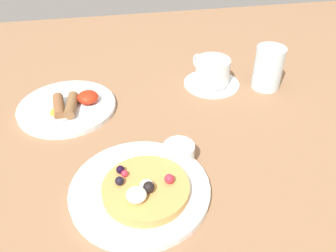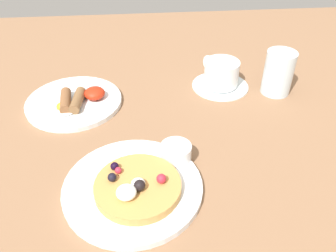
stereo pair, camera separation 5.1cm
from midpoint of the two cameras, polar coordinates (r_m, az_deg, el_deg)
The scene contains 9 objects.
ground_plane at distance 70.85cm, azimuth 2.03°, elevation -4.84°, with size 198.52×156.65×3.00cm, color #896245.
pancake_plate at distance 61.75cm, azimuth -3.41°, elevation -10.16°, with size 24.55×24.55×1.32cm, color white.
pancake_with_berries at distance 59.50cm, azimuth -2.63°, elevation -10.06°, with size 14.92×14.92×3.69cm.
syrup_ramekin at distance 65.21cm, azimuth 3.56°, elevation -4.32°, with size 5.93×5.93×2.88cm.
breakfast_plate at distance 84.74cm, azimuth -13.57°, elevation 3.83°, with size 22.51×22.51×1.16cm, color white.
fried_breakfast at distance 82.33cm, azimuth -13.01°, elevation 4.24°, with size 13.53×9.92×2.88cm.
coffee_saucer at distance 90.70cm, azimuth 10.22°, elevation 6.59°, with size 14.34×14.34×0.74cm, color white.
coffee_cup at distance 89.00cm, azimuth 10.41°, elevation 8.64°, with size 8.67×11.23×6.31cm.
water_glass at distance 89.61cm, azimuth 19.35°, elevation 8.26°, with size 7.12×7.12×10.78cm, color silver.
Camera 2 is at (-4.70, -52.06, 46.40)cm, focal length 36.95 mm.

